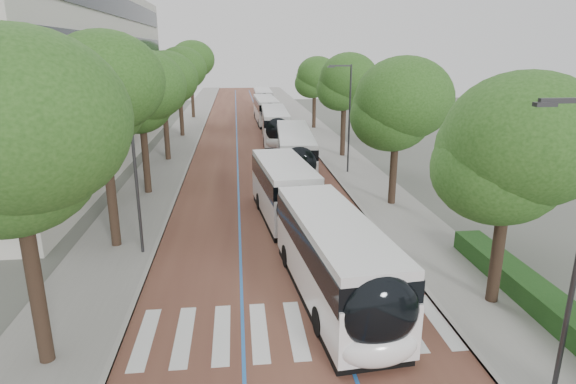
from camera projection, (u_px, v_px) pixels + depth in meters
ground at (294, 347)px, 15.34m from camera, size 160.00×160.00×0.00m
road at (251, 135)px, 53.48m from camera, size 11.00×140.00×0.02m
sidewalk_left at (183, 136)px, 52.69m from camera, size 4.00×140.00×0.12m
sidewalk_right at (318, 133)px, 54.23m from camera, size 4.00×140.00×0.12m
kerb_left at (200, 136)px, 52.89m from camera, size 0.20×140.00×0.14m
kerb_right at (301, 134)px, 54.04m from camera, size 0.20×140.00×0.14m
zebra_crossing at (296, 329)px, 16.31m from camera, size 10.55×3.60×0.01m
lane_line_left at (237, 135)px, 53.31m from camera, size 0.12×126.00×0.01m
lane_line_right at (265, 135)px, 53.64m from camera, size 0.12×126.00×0.01m
office_building at (8, 78)px, 38.05m from camera, size 18.11×40.00×14.00m
hedge at (563, 317)px, 16.13m from camera, size 1.20×14.00×0.80m
streetlight_near at (576, 232)px, 11.80m from camera, size 1.82×0.20×8.00m
streetlight_far at (347, 110)px, 35.63m from camera, size 1.82×0.20×8.00m
lamp_post_left at (135, 168)px, 21.18m from camera, size 0.14×0.14×8.00m
trees_left at (159, 81)px, 37.39m from camera, size 5.91×60.84×9.81m
trees_right at (372, 99)px, 33.03m from camera, size 5.61×47.09×8.36m
lead_bus at (308, 224)px, 21.52m from camera, size 4.26×18.55×3.20m
bus_queued_0 at (295, 152)px, 36.56m from camera, size 3.34×12.54×3.20m
bus_queued_1 at (275, 125)px, 49.71m from camera, size 2.92×12.47×3.20m
bus_queued_2 at (266, 110)px, 61.93m from camera, size 2.77×12.45×3.20m
bus_queued_3 at (263, 100)px, 74.54m from camera, size 2.72×12.43×3.20m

